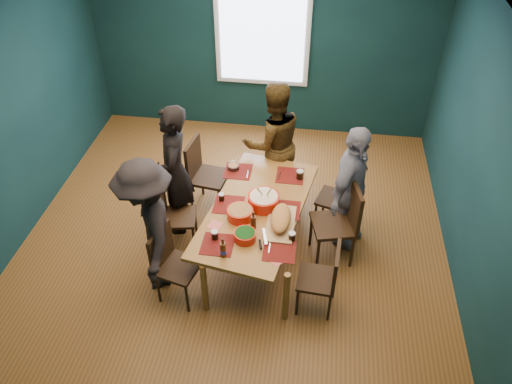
# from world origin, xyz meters

# --- Properties ---
(room) EXTENTS (5.01, 5.01, 2.71)m
(room) POSITION_xyz_m (0.00, 0.27, 1.37)
(room) COLOR brown
(room) RESTS_ON ground
(dining_table) EXTENTS (1.26, 2.01, 0.71)m
(dining_table) POSITION_xyz_m (0.30, -0.28, 0.64)
(dining_table) COLOR olive
(dining_table) RESTS_ON floor
(chair_left_far) EXTENTS (0.49, 0.49, 0.96)m
(chair_left_far) POSITION_xyz_m (-0.49, 0.50, 0.56)
(chair_left_far) COLOR black
(chair_left_far) RESTS_ON floor
(chair_left_mid) EXTENTS (0.44, 0.44, 0.84)m
(chair_left_mid) POSITION_xyz_m (-0.69, -0.24, 0.49)
(chair_left_mid) COLOR black
(chair_left_mid) RESTS_ON floor
(chair_left_near) EXTENTS (0.48, 0.48, 0.88)m
(chair_left_near) POSITION_xyz_m (-0.49, -0.97, 0.51)
(chair_left_near) COLOR black
(chair_left_near) RESTS_ON floor
(chair_right_far) EXTENTS (0.47, 0.47, 0.84)m
(chair_right_far) POSITION_xyz_m (1.22, 0.32, 0.49)
(chair_right_far) COLOR black
(chair_right_far) RESTS_ON floor
(chair_right_mid) EXTENTS (0.55, 0.55, 1.00)m
(chair_right_mid) POSITION_xyz_m (1.23, -0.17, 0.58)
(chair_right_mid) COLOR black
(chair_right_mid) RESTS_ON floor
(chair_right_near) EXTENTS (0.41, 0.41, 0.84)m
(chair_right_near) POSITION_xyz_m (1.08, -0.94, 0.49)
(chair_right_near) COLOR black
(chair_right_near) RESTS_ON floor
(person_far_left) EXTENTS (0.50, 0.66, 1.65)m
(person_far_left) POSITION_xyz_m (-0.70, 0.08, 0.83)
(person_far_left) COLOR black
(person_far_left) RESTS_ON floor
(person_back) EXTENTS (0.97, 0.88, 1.61)m
(person_back) POSITION_xyz_m (0.35, 0.85, 0.81)
(person_back) COLOR black
(person_back) RESTS_ON floor
(person_right) EXTENTS (0.70, 0.99, 1.57)m
(person_right) POSITION_xyz_m (1.29, 0.09, 0.78)
(person_right) COLOR silver
(person_right) RESTS_ON floor
(person_near_left) EXTENTS (0.93, 1.17, 1.58)m
(person_near_left) POSITION_xyz_m (-0.73, -0.81, 0.79)
(person_near_left) COLOR black
(person_near_left) RESTS_ON floor
(bowl_salad) EXTENTS (0.28, 0.28, 0.12)m
(bowl_salad) POSITION_xyz_m (0.15, -0.46, 0.77)
(bowl_salad) COLOR red
(bowl_salad) RESTS_ON dining_table
(bowl_dumpling) EXTENTS (0.34, 0.34, 0.32)m
(bowl_dumpling) POSITION_xyz_m (0.37, -0.24, 0.79)
(bowl_dumpling) COLOR red
(bowl_dumpling) RESTS_ON dining_table
(bowl_herbs) EXTENTS (0.23, 0.23, 0.10)m
(bowl_herbs) POSITION_xyz_m (0.25, -0.78, 0.76)
(bowl_herbs) COLOR red
(bowl_herbs) RESTS_ON dining_table
(cutting_board) EXTENTS (0.34, 0.70, 0.16)m
(cutting_board) POSITION_xyz_m (0.58, -0.51, 0.78)
(cutting_board) COLOR tan
(cutting_board) RESTS_ON dining_table
(small_bowl) EXTENTS (0.14, 0.14, 0.06)m
(small_bowl) POSITION_xyz_m (-0.07, 0.37, 0.74)
(small_bowl) COLOR black
(small_bowl) RESTS_ON dining_table
(beer_bottle_a) EXTENTS (0.06, 0.06, 0.23)m
(beer_bottle_a) POSITION_xyz_m (0.07, -1.03, 0.80)
(beer_bottle_a) COLOR #421D0B
(beer_bottle_a) RESTS_ON dining_table
(beer_bottle_b) EXTENTS (0.06, 0.06, 0.23)m
(beer_bottle_b) POSITION_xyz_m (0.31, -0.61, 0.80)
(beer_bottle_b) COLOR #421D0B
(beer_bottle_b) RESTS_ON dining_table
(cola_glass_a) EXTENTS (0.07, 0.07, 0.10)m
(cola_glass_a) POSITION_xyz_m (-0.05, -0.81, 0.77)
(cola_glass_a) COLOR black
(cola_glass_a) RESTS_ON dining_table
(cola_glass_b) EXTENTS (0.07, 0.07, 0.10)m
(cola_glass_b) POSITION_xyz_m (0.71, -0.72, 0.77)
(cola_glass_b) COLOR black
(cola_glass_b) RESTS_ON dining_table
(cola_glass_c) EXTENTS (0.08, 0.08, 0.11)m
(cola_glass_c) POSITION_xyz_m (0.72, 0.29, 0.77)
(cola_glass_c) COLOR black
(cola_glass_c) RESTS_ON dining_table
(cola_glass_d) EXTENTS (0.07, 0.07, 0.09)m
(cola_glass_d) POSITION_xyz_m (-0.10, -0.21, 0.76)
(cola_glass_d) COLOR black
(cola_glass_d) RESTS_ON dining_table
(napkin_a) EXTENTS (0.17, 0.17, 0.00)m
(napkin_a) POSITION_xyz_m (0.62, -0.28, 0.71)
(napkin_a) COLOR #DC645C
(napkin_a) RESTS_ON dining_table
(napkin_b) EXTENTS (0.17, 0.17, 0.00)m
(napkin_b) POSITION_xyz_m (-0.09, -0.62, 0.71)
(napkin_b) COLOR #DC645C
(napkin_b) RESTS_ON dining_table
(napkin_c) EXTENTS (0.18, 0.18, 0.00)m
(napkin_c) POSITION_xyz_m (0.60, -1.02, 0.71)
(napkin_c) COLOR #DC645C
(napkin_c) RESTS_ON dining_table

